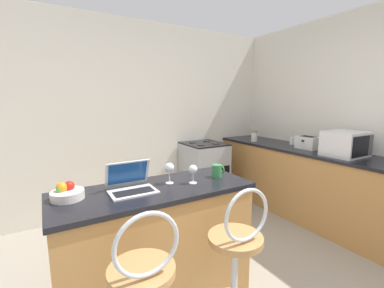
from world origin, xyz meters
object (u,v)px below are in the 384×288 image
(bar_stool_far, at_px, (236,269))
(mug_white, at_px, (293,141))
(stove_range, at_px, (204,173))
(fruit_bowl, at_px, (67,193))
(toaster, at_px, (308,143))
(storage_jar, at_px, (254,136))
(microwave, at_px, (346,144))
(wine_glass_tall, at_px, (193,170))
(mug_green, at_px, (217,171))
(laptop, at_px, (131,183))
(wine_glass_short, at_px, (169,168))

(bar_stool_far, bearing_deg, mug_white, 31.57)
(bar_stool_far, bearing_deg, stove_range, 62.03)
(fruit_bowl, bearing_deg, toaster, 6.48)
(stove_range, xyz_separation_m, fruit_bowl, (-1.95, -1.38, 0.50))
(bar_stool_far, bearing_deg, storage_jar, 44.20)
(microwave, xyz_separation_m, wine_glass_tall, (-1.99, 0.03, -0.04))
(mug_green, height_order, fruit_bowl, fruit_bowl)
(bar_stool_far, relative_size, microwave, 2.36)
(laptop, relative_size, toaster, 1.16)
(storage_jar, xyz_separation_m, wine_glass_short, (-2.00, -1.18, 0.04))
(laptop, height_order, storage_jar, laptop)
(toaster, bearing_deg, storage_jar, 101.73)
(wine_glass_short, bearing_deg, fruit_bowl, 175.97)
(toaster, height_order, wine_glass_tall, toaster)
(wine_glass_short, xyz_separation_m, wine_glass_tall, (0.16, -0.09, -0.01))
(bar_stool_far, height_order, wine_glass_tall, wine_glass_tall)
(toaster, distance_m, fruit_bowl, 2.89)
(laptop, xyz_separation_m, wine_glass_short, (0.30, 0.00, 0.07))
(storage_jar, distance_m, wine_glass_short, 2.32)
(toaster, distance_m, wine_glass_tall, 2.06)
(fruit_bowl, bearing_deg, stove_range, 35.31)
(mug_green, xyz_separation_m, wine_glass_tall, (-0.26, -0.04, 0.05))
(stove_range, xyz_separation_m, mug_white, (1.04, -0.73, 0.51))
(laptop, relative_size, mug_green, 3.01)
(microwave, height_order, stove_range, microwave)
(stove_range, distance_m, storage_jar, 0.96)
(microwave, height_order, wine_glass_short, microwave)
(bar_stool_far, bearing_deg, wine_glass_tall, 91.09)
(mug_green, bearing_deg, fruit_bowl, 175.05)
(microwave, height_order, fruit_bowl, microwave)
(storage_jar, bearing_deg, mug_green, -142.29)
(microwave, distance_m, stove_range, 1.89)
(mug_green, relative_size, wine_glass_tall, 0.72)
(microwave, distance_m, storage_jar, 1.31)
(microwave, height_order, toaster, microwave)
(microwave, bearing_deg, wine_glass_tall, 179.04)
(stove_range, bearing_deg, storage_jar, -18.36)
(bar_stool_far, distance_m, stove_range, 2.30)
(microwave, distance_m, mug_green, 1.73)
(wine_glass_short, bearing_deg, stove_range, 48.95)
(bar_stool_far, height_order, toaster, toaster)
(microwave, relative_size, wine_glass_short, 2.77)
(wine_glass_tall, bearing_deg, stove_range, 54.35)
(wine_glass_short, distance_m, mug_white, 2.39)
(wine_glass_short, height_order, wine_glass_tall, wine_glass_short)
(bar_stool_far, distance_m, storage_jar, 2.60)
(storage_jar, xyz_separation_m, mug_green, (-1.59, -1.23, -0.03))
(microwave, relative_size, mug_white, 4.25)
(laptop, xyz_separation_m, mug_white, (2.58, 0.70, 0.00))
(laptop, bearing_deg, bar_stool_far, -52.00)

